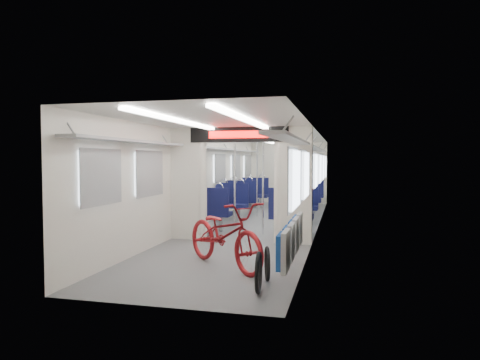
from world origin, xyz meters
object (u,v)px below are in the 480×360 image
at_px(flip_bench, 292,238).
at_px(seat_bay_near_left, 221,203).
at_px(bicycle, 225,234).
at_px(bike_hoop_c, 280,250).
at_px(bike_hoop_a, 259,275).
at_px(bike_hoop_b, 267,265).
at_px(stanchion_near_left, 235,182).
at_px(stanchion_near_right, 263,182).
at_px(stanchion_far_left, 257,177).
at_px(stanchion_far_right, 280,177).
at_px(seat_bay_far_right, 308,193).
at_px(seat_bay_far_left, 249,193).
at_px(seat_bay_near_right, 296,205).

distance_m(flip_bench, seat_bay_near_left, 5.06).
height_order(bicycle, bike_hoop_c, bicycle).
relative_size(bike_hoop_a, bike_hoop_b, 1.09).
bearing_deg(stanchion_near_left, stanchion_near_right, 7.63).
height_order(flip_bench, stanchion_near_right, stanchion_near_right).
xyz_separation_m(bike_hoop_a, seat_bay_near_left, (-1.96, 5.18, 0.32)).
distance_m(bike_hoop_b, stanchion_far_left, 6.66).
relative_size(bicycle, stanchion_far_right, 0.85).
xyz_separation_m(bike_hoop_a, stanchion_far_right, (-0.71, 6.82, 0.92)).
height_order(bike_hoop_a, seat_bay_far_right, seat_bay_far_right).
relative_size(stanchion_near_left, stanchion_far_left, 1.00).
xyz_separation_m(flip_bench, seat_bay_far_right, (-0.42, 8.25, -0.03)).
height_order(seat_bay_far_left, stanchion_far_right, stanchion_far_right).
bearing_deg(bicycle, seat_bay_far_right, 36.78).
bearing_deg(bicycle, bike_hoop_b, -85.22).
bearing_deg(flip_bench, seat_bay_near_right, 95.33).
bearing_deg(seat_bay_near_left, bike_hoop_a, -69.27).
height_order(seat_bay_near_right, stanchion_far_right, stanchion_far_right).
bearing_deg(stanchion_near_left, bike_hoop_a, -71.82).
distance_m(bicycle, bike_hoop_b, 1.00).
height_order(bike_hoop_c, seat_bay_far_left, seat_bay_far_left).
relative_size(bike_hoop_b, seat_bay_near_left, 0.22).
relative_size(stanchion_near_left, stanchion_near_right, 1.00).
relative_size(bicycle, stanchion_near_left, 0.85).
relative_size(bike_hoop_c, stanchion_far_left, 0.21).
bearing_deg(stanchion_far_right, stanchion_near_right, -89.77).
bearing_deg(seat_bay_far_left, seat_bay_near_right, -60.07).
relative_size(seat_bay_far_left, stanchion_near_right, 0.96).
distance_m(seat_bay_near_right, seat_bay_far_left, 3.75).
bearing_deg(flip_bench, stanchion_far_left, 105.33).
xyz_separation_m(flip_bench, seat_bay_far_left, (-2.29, 7.74, -0.02)).
distance_m(bicycle, stanchion_near_left, 3.02).
xyz_separation_m(bike_hoop_b, stanchion_far_left, (-1.42, 6.44, 0.94)).
height_order(seat_bay_near_left, seat_bay_near_right, seat_bay_near_right).
distance_m(seat_bay_far_left, stanchion_near_left, 4.46).
relative_size(flip_bench, bike_hoop_c, 4.21).
distance_m(seat_bay_far_left, stanchion_far_left, 1.61).
relative_size(bike_hoop_b, seat_bay_far_left, 0.21).
bearing_deg(seat_bay_near_left, flip_bench, -63.10).
distance_m(bike_hoop_a, seat_bay_near_left, 5.55).
xyz_separation_m(flip_bench, bike_hoop_a, (-0.33, -0.67, -0.35)).
relative_size(bicycle, flip_bench, 0.94).
bearing_deg(bicycle, stanchion_near_left, 52.83).
distance_m(stanchion_far_left, stanchion_far_right, 0.72).
distance_m(bike_hoop_b, stanchion_near_right, 3.74).
bearing_deg(bike_hoop_b, stanchion_far_left, 102.42).
height_order(flip_bench, stanchion_near_left, stanchion_near_left).
bearing_deg(seat_bay_near_left, stanchion_far_left, 73.24).
relative_size(seat_bay_near_left, seat_bay_near_right, 0.96).
distance_m(stanchion_near_left, stanchion_near_right, 0.62).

